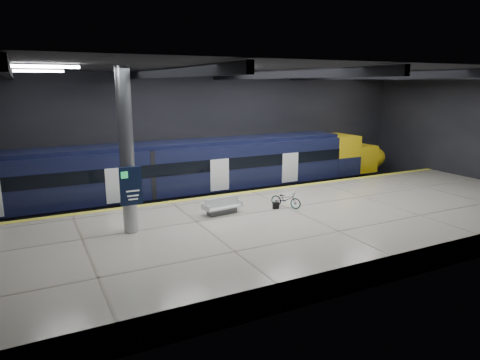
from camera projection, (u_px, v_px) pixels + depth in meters
ground at (277, 223)px, 23.01m from camera, size 30.00×30.00×0.00m
room_shell at (279, 116)px, 21.75m from camera, size 30.10×16.10×8.05m
platform at (305, 226)px, 20.71m from camera, size 30.00×11.00×1.10m
safety_strip at (253, 191)px, 25.15m from camera, size 30.00×0.40×0.01m
rails at (232, 197)px, 27.77m from camera, size 30.00×1.52×0.16m
train at (192, 171)px, 26.12m from camera, size 29.40×2.84×3.79m
bench at (222, 208)px, 20.79m from camera, size 1.97×1.00×0.84m
bicycle at (286, 199)px, 21.86m from camera, size 1.37×1.69×0.86m
pannier_bag at (276, 205)px, 21.65m from camera, size 0.33×0.24×0.35m
info_column at (127, 154)px, 17.59m from camera, size 0.90×0.78×6.90m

